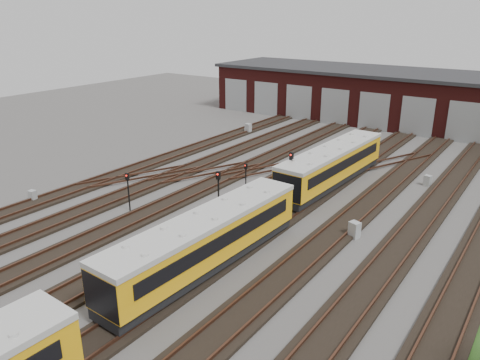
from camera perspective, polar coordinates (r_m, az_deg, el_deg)
The scene contains 13 objects.
ground at distance 28.97m, azimuth -4.22°, elevation -7.69°, with size 120.00×120.00×0.00m, color #484543.
track_network at distance 29.42m, azimuth -3.76°, elevation -6.99°, with size 30.40×70.00×0.33m.
maintenance_shed at distance 62.76m, azimuth 19.69°, elevation 9.44°, with size 51.00×12.50×6.35m.
metro_train at distance 25.43m, azimuth -4.11°, elevation -7.31°, with size 3.01×45.88×2.85m.
signal_mast_0 at distance 33.64m, azimuth -13.49°, elevation -0.79°, with size 0.28×0.27×2.81m.
signal_mast_1 at distance 35.23m, azimuth 0.71°, elevation 0.53°, with size 0.22×0.21×2.65m.
signal_mast_2 at distance 34.49m, azimuth 6.23°, elevation 1.19°, with size 0.30×0.28×3.76m.
signal_mast_3 at distance 30.72m, azimuth -2.64°, elevation -1.28°, with size 0.30×0.28×3.62m.
relay_cabinet_0 at distance 38.12m, azimuth -23.96°, elevation -1.77°, with size 0.51×0.43×0.85m, color #A8ABAD.
relay_cabinet_1 at distance 54.58m, azimuth 1.00°, elevation 6.31°, with size 0.66×0.55×1.10m, color #A8ABAD.
relay_cabinet_2 at distance 40.93m, azimuth 8.55°, elevation 1.37°, with size 0.64×0.53×1.06m, color #A8ABAD.
relay_cabinet_3 at distance 40.86m, azimuth 21.89°, elevation -0.06°, with size 0.52×0.44×0.87m, color #A8ABAD.
relay_cabinet_4 at distance 30.21m, azimuth 13.78°, elevation -5.92°, with size 0.63×0.53×1.06m, color #A8ABAD.
Camera 1 is at (16.44, -19.73, 13.41)m, focal length 35.00 mm.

